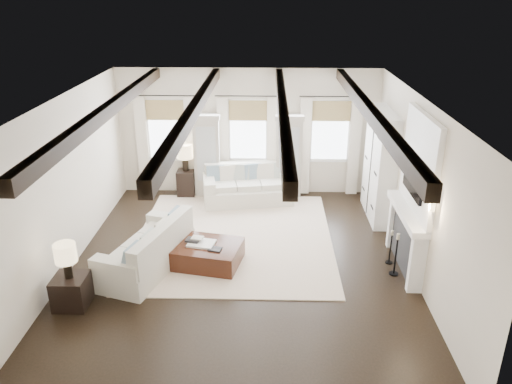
{
  "coord_description": "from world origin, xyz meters",
  "views": [
    {
      "loc": [
        0.52,
        -8.4,
        5.03
      ],
      "look_at": [
        0.27,
        0.93,
        1.15
      ],
      "focal_mm": 35.0,
      "sensor_mm": 36.0,
      "label": 1
    }
  ],
  "objects_px": {
    "sofa_back": "(247,187)",
    "side_table_back": "(186,183)",
    "sofa_left": "(149,251)",
    "ottoman": "(200,253)",
    "side_table_front": "(72,291)"
  },
  "relations": [
    {
      "from": "sofa_left",
      "to": "ottoman",
      "type": "relative_size",
      "value": 1.51
    },
    {
      "from": "sofa_back",
      "to": "side_table_front",
      "type": "bearing_deg",
      "value": -121.55
    },
    {
      "from": "sofa_left",
      "to": "side_table_front",
      "type": "relative_size",
      "value": 4.33
    },
    {
      "from": "sofa_left",
      "to": "side_table_back",
      "type": "bearing_deg",
      "value": 87.88
    },
    {
      "from": "ottoman",
      "to": "side_table_back",
      "type": "distance_m",
      "value": 3.49
    },
    {
      "from": "sofa_back",
      "to": "side_table_front",
      "type": "xyz_separation_m",
      "value": [
        -2.77,
        -4.51,
        -0.11
      ]
    },
    {
      "from": "sofa_back",
      "to": "ottoman",
      "type": "relative_size",
      "value": 1.47
    },
    {
      "from": "ottoman",
      "to": "side_table_back",
      "type": "bearing_deg",
      "value": 114.53
    },
    {
      "from": "sofa_back",
      "to": "side_table_back",
      "type": "bearing_deg",
      "value": 167.89
    },
    {
      "from": "sofa_back",
      "to": "side_table_back",
      "type": "distance_m",
      "value": 1.62
    },
    {
      "from": "sofa_left",
      "to": "ottoman",
      "type": "height_order",
      "value": "sofa_left"
    },
    {
      "from": "sofa_left",
      "to": "side_table_front",
      "type": "xyz_separation_m",
      "value": [
        -1.05,
        -1.21,
        -0.1
      ]
    },
    {
      "from": "ottoman",
      "to": "sofa_back",
      "type": "bearing_deg",
      "value": 86.88
    },
    {
      "from": "sofa_back",
      "to": "side_table_back",
      "type": "relative_size",
      "value": 3.44
    },
    {
      "from": "sofa_back",
      "to": "sofa_left",
      "type": "relative_size",
      "value": 0.97
    }
  ]
}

